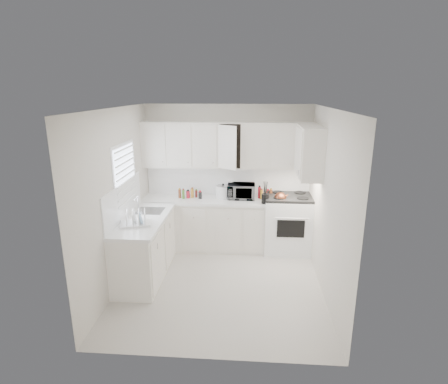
# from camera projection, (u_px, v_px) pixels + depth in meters

# --- Properties ---
(floor) EXTENTS (3.20, 3.20, 0.00)m
(floor) POSITION_uv_depth(u_px,v_px,m) (221.00, 284.00, 5.48)
(floor) COLOR beige
(floor) RESTS_ON ground
(ceiling) EXTENTS (3.20, 3.20, 0.00)m
(ceiling) POSITION_uv_depth(u_px,v_px,m) (220.00, 108.00, 4.77)
(ceiling) COLOR white
(ceiling) RESTS_ON ground
(wall_back) EXTENTS (3.00, 0.00, 3.00)m
(wall_back) POSITION_uv_depth(u_px,v_px,m) (228.00, 176.00, 6.66)
(wall_back) COLOR silver
(wall_back) RESTS_ON ground
(wall_front) EXTENTS (3.00, 0.00, 3.00)m
(wall_front) POSITION_uv_depth(u_px,v_px,m) (207.00, 250.00, 3.59)
(wall_front) COLOR silver
(wall_front) RESTS_ON ground
(wall_left) EXTENTS (0.00, 3.20, 3.20)m
(wall_left) POSITION_uv_depth(u_px,v_px,m) (118.00, 200.00, 5.23)
(wall_left) COLOR silver
(wall_left) RESTS_ON ground
(wall_right) EXTENTS (0.00, 3.20, 3.20)m
(wall_right) POSITION_uv_depth(u_px,v_px,m) (328.00, 204.00, 5.02)
(wall_right) COLOR silver
(wall_right) RESTS_ON ground
(window_blinds) EXTENTS (0.06, 0.96, 1.06)m
(window_blinds) POSITION_uv_depth(u_px,v_px,m) (126.00, 177.00, 5.50)
(window_blinds) COLOR white
(window_blinds) RESTS_ON wall_left
(lower_cabinets_back) EXTENTS (2.22, 0.60, 0.90)m
(lower_cabinets_back) POSITION_uv_depth(u_px,v_px,m) (205.00, 224.00, 6.63)
(lower_cabinets_back) COLOR silver
(lower_cabinets_back) RESTS_ON floor
(lower_cabinets_left) EXTENTS (0.60, 1.60, 0.90)m
(lower_cabinets_left) POSITION_uv_depth(u_px,v_px,m) (145.00, 248.00, 5.64)
(lower_cabinets_left) COLOR silver
(lower_cabinets_left) RESTS_ON floor
(countertop_back) EXTENTS (2.24, 0.64, 0.05)m
(countertop_back) POSITION_uv_depth(u_px,v_px,m) (205.00, 200.00, 6.49)
(countertop_back) COLOR white
(countertop_back) RESTS_ON lower_cabinets_back
(countertop_left) EXTENTS (0.64, 1.62, 0.05)m
(countertop_left) POSITION_uv_depth(u_px,v_px,m) (144.00, 220.00, 5.50)
(countertop_left) COLOR white
(countertop_left) RESTS_ON lower_cabinets_left
(backsplash_back) EXTENTS (2.98, 0.02, 0.55)m
(backsplash_back) POSITION_uv_depth(u_px,v_px,m) (228.00, 180.00, 6.67)
(backsplash_back) COLOR white
(backsplash_back) RESTS_ON wall_back
(backsplash_left) EXTENTS (0.02, 1.60, 0.55)m
(backsplash_left) POSITION_uv_depth(u_px,v_px,m) (123.00, 201.00, 5.44)
(backsplash_left) COLOR white
(backsplash_left) RESTS_ON wall_left
(upper_cabinets_back) EXTENTS (3.00, 0.33, 0.80)m
(upper_cabinets_back) POSITION_uv_depth(u_px,v_px,m) (227.00, 167.00, 6.45)
(upper_cabinets_back) COLOR silver
(upper_cabinets_back) RESTS_ON wall_back
(upper_cabinets_right) EXTENTS (0.33, 0.90, 0.80)m
(upper_cabinets_right) POSITION_uv_depth(u_px,v_px,m) (308.00, 177.00, 5.76)
(upper_cabinets_right) COLOR silver
(upper_cabinets_right) RESTS_ON wall_right
(sink) EXTENTS (0.42, 0.38, 0.30)m
(sink) POSITION_uv_depth(u_px,v_px,m) (150.00, 204.00, 5.80)
(sink) COLOR gray
(sink) RESTS_ON countertop_left
(stove) EXTENTS (0.87, 0.71, 1.33)m
(stove) POSITION_uv_depth(u_px,v_px,m) (289.00, 216.00, 6.45)
(stove) COLOR white
(stove) RESTS_ON floor
(tea_kettle) EXTENTS (0.26, 0.22, 0.24)m
(tea_kettle) POSITION_uv_depth(u_px,v_px,m) (280.00, 197.00, 6.21)
(tea_kettle) COLOR maroon
(tea_kettle) RESTS_ON stove
(frying_pan) EXTENTS (0.42, 0.52, 0.04)m
(frying_pan) POSITION_uv_depth(u_px,v_px,m) (299.00, 197.00, 6.51)
(frying_pan) COLOR black
(frying_pan) RESTS_ON stove
(microwave) EXTENTS (0.48, 0.27, 0.33)m
(microwave) POSITION_uv_depth(u_px,v_px,m) (241.00, 190.00, 6.45)
(microwave) COLOR gray
(microwave) RESTS_ON countertop_back
(rice_cooker) EXTENTS (0.27, 0.27, 0.26)m
(rice_cooker) POSITION_uv_depth(u_px,v_px,m) (223.00, 191.00, 6.52)
(rice_cooker) COLOR white
(rice_cooker) RESTS_ON countertop_back
(paper_towel) EXTENTS (0.12, 0.12, 0.27)m
(paper_towel) POSITION_uv_depth(u_px,v_px,m) (230.00, 189.00, 6.63)
(paper_towel) COLOR white
(paper_towel) RESTS_ON countertop_back
(utensil_crock) EXTENTS (0.17, 0.17, 0.40)m
(utensil_crock) POSITION_uv_depth(u_px,v_px,m) (265.00, 192.00, 6.17)
(utensil_crock) COLOR black
(utensil_crock) RESTS_ON countertop_back
(dish_rack) EXTENTS (0.49, 0.42, 0.23)m
(dish_rack) POSITION_uv_depth(u_px,v_px,m) (135.00, 217.00, 5.22)
(dish_rack) COLOR white
(dish_rack) RESTS_ON countertop_left
(spice_left_0) EXTENTS (0.06, 0.06, 0.13)m
(spice_left_0) POSITION_uv_depth(u_px,v_px,m) (181.00, 193.00, 6.63)
(spice_left_0) COLOR brown
(spice_left_0) RESTS_ON countertop_back
(spice_left_1) EXTENTS (0.06, 0.06, 0.13)m
(spice_left_1) POSITION_uv_depth(u_px,v_px,m) (184.00, 194.00, 6.53)
(spice_left_1) COLOR #417326
(spice_left_1) RESTS_ON countertop_back
(spice_left_2) EXTENTS (0.06, 0.06, 0.13)m
(spice_left_2) POSITION_uv_depth(u_px,v_px,m) (189.00, 193.00, 6.62)
(spice_left_2) COLOR red
(spice_left_2) RESTS_ON countertop_back
(spice_left_3) EXTENTS (0.06, 0.06, 0.13)m
(spice_left_3) POSITION_uv_depth(u_px,v_px,m) (192.00, 194.00, 6.52)
(spice_left_3) COLOR #BF872D
(spice_left_3) RESTS_ON countertop_back
(spice_left_4) EXTENTS (0.06, 0.06, 0.13)m
(spice_left_4) POSITION_uv_depth(u_px,v_px,m) (197.00, 193.00, 6.60)
(spice_left_4) COLOR maroon
(spice_left_4) RESTS_ON countertop_back
(spice_left_5) EXTENTS (0.06, 0.06, 0.13)m
(spice_left_5) POSITION_uv_depth(u_px,v_px,m) (200.00, 194.00, 6.51)
(spice_left_5) COLOR black
(spice_left_5) RESTS_ON countertop_back
(sauce_right_0) EXTENTS (0.06, 0.06, 0.19)m
(sauce_right_0) POSITION_uv_depth(u_px,v_px,m) (259.00, 192.00, 6.55)
(sauce_right_0) COLOR red
(sauce_right_0) RESTS_ON countertop_back
(sauce_right_1) EXTENTS (0.06, 0.06, 0.19)m
(sauce_right_1) POSITION_uv_depth(u_px,v_px,m) (262.00, 193.00, 6.49)
(sauce_right_1) COLOR #BF872D
(sauce_right_1) RESTS_ON countertop_back
(sauce_right_2) EXTENTS (0.06, 0.06, 0.19)m
(sauce_right_2) POSITION_uv_depth(u_px,v_px,m) (265.00, 192.00, 6.55)
(sauce_right_2) COLOR maroon
(sauce_right_2) RESTS_ON countertop_back
(sauce_right_3) EXTENTS (0.06, 0.06, 0.19)m
(sauce_right_3) POSITION_uv_depth(u_px,v_px,m) (268.00, 193.00, 6.49)
(sauce_right_3) COLOR black
(sauce_right_3) RESTS_ON countertop_back
(sauce_right_4) EXTENTS (0.06, 0.06, 0.19)m
(sauce_right_4) POSITION_uv_depth(u_px,v_px,m) (271.00, 192.00, 6.54)
(sauce_right_4) COLOR brown
(sauce_right_4) RESTS_ON countertop_back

